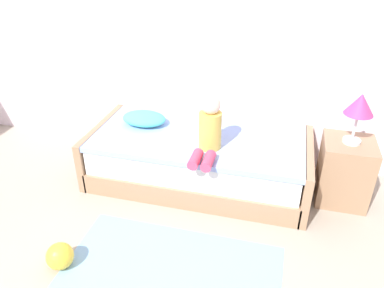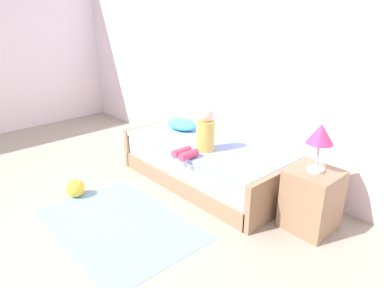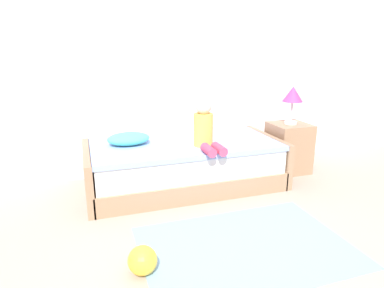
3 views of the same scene
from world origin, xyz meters
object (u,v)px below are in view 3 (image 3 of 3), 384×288
object	(u,v)px
nightstand	(288,148)
bed	(185,164)
table_lamp	(293,96)
toy_ball	(143,260)
pillow	(129,139)
child_figure	(205,128)

from	to	relation	value
nightstand	bed	bearing A→B (deg)	-178.14
table_lamp	nightstand	bearing A→B (deg)	0.00
bed	table_lamp	size ratio (longest dim) A/B	4.69
bed	table_lamp	bearing A→B (deg)	1.86
table_lamp	toy_ball	xyz separation A→B (m)	(-2.07, -1.40, -0.84)
nightstand	pillow	world-z (taller)	pillow
bed	child_figure	bearing A→B (deg)	-57.53
nightstand	table_lamp	xyz separation A→B (m)	(0.00, 0.00, 0.64)
nightstand	table_lamp	world-z (taller)	table_lamp
child_figure	nightstand	bearing A→B (deg)	12.74
child_figure	pillow	world-z (taller)	child_figure
table_lamp	bed	bearing A→B (deg)	-178.14
toy_ball	pillow	bearing A→B (deg)	84.84
bed	toy_ball	bearing A→B (deg)	-117.88
pillow	child_figure	bearing A→B (deg)	-24.15
pillow	bed	bearing A→B (deg)	-9.66
pillow	toy_ball	distance (m)	1.54
pillow	toy_ball	size ratio (longest dim) A/B	2.17
nightstand	toy_ball	world-z (taller)	nightstand
nightstand	pillow	size ratio (longest dim) A/B	1.36
toy_ball	bed	bearing A→B (deg)	62.12
bed	child_figure	xyz separation A→B (m)	(0.15, -0.23, 0.46)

